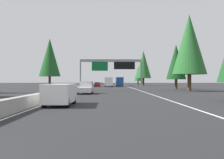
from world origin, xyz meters
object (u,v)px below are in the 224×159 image
(box_truck_near_right, at_px, (109,82))
(conifer_right_near, at_px, (189,44))
(sedan_near_center, at_px, (97,85))
(conifer_right_distant, at_px, (138,74))
(bus_distant_a, at_px, (119,81))
(conifer_right_mid, at_px, (176,62))
(conifer_right_far, at_px, (143,64))
(conifer_left_mid, at_px, (50,57))
(sign_gantry_overhead, at_px, (112,66))
(minivan_far_right, at_px, (60,93))
(pickup_mid_left, at_px, (86,88))

(box_truck_near_right, distance_m, conifer_right_near, 37.78)
(sedan_near_center, height_order, conifer_right_distant, conifer_right_distant)
(bus_distant_a, distance_m, conifer_right_distant, 24.68)
(conifer_right_mid, xyz_separation_m, conifer_right_far, (37.70, 2.51, 1.80))
(bus_distant_a, height_order, conifer_right_near, conifer_right_near)
(conifer_right_far, bearing_deg, conifer_left_mid, 119.76)
(conifer_right_far, bearing_deg, bus_distant_a, 115.89)
(box_truck_near_right, height_order, sedan_near_center, box_truck_near_right)
(conifer_right_distant, bearing_deg, sign_gantry_overhead, 168.95)
(sedan_near_center, relative_size, conifer_right_mid, 0.43)
(bus_distant_a, height_order, conifer_left_mid, conifer_left_mid)
(sign_gantry_overhead, distance_m, box_truck_near_right, 30.12)
(bus_distant_a, distance_m, conifer_right_near, 46.23)
(sign_gantry_overhead, xyz_separation_m, minivan_far_right, (-30.97, 4.32, -4.00))
(conifer_right_mid, height_order, conifer_left_mid, conifer_left_mid)
(conifer_right_far, bearing_deg, sign_gantry_overhead, 164.67)
(bus_distant_a, xyz_separation_m, conifer_right_near, (-44.26, -11.36, 6.97))
(box_truck_near_right, bearing_deg, sign_gantry_overhead, -178.63)
(sedan_near_center, xyz_separation_m, conifer_right_near, (-33.42, -18.68, 8.00))
(conifer_right_mid, height_order, conifer_right_far, conifer_right_far)
(box_truck_near_right, relative_size, conifer_left_mid, 0.57)
(pickup_mid_left, distance_m, box_truck_near_right, 42.80)
(sedan_near_center, distance_m, conifer_right_distant, 37.61)
(sedan_near_center, distance_m, conifer_right_near, 39.12)
(sign_gantry_overhead, distance_m, conifer_right_mid, 16.44)
(minivan_far_right, distance_m, bus_distant_a, 71.63)
(pickup_mid_left, height_order, conifer_right_mid, conifer_right_mid)
(sign_gantry_overhead, height_order, conifer_right_near, conifer_right_near)
(conifer_right_mid, bearing_deg, conifer_right_distant, 2.56)
(minivan_far_right, xyz_separation_m, box_truck_near_right, (60.89, -3.60, 0.66))
(sedan_near_center, bearing_deg, pickup_mid_left, -179.57)
(minivan_far_right, height_order, conifer_right_distant, conifer_right_distant)
(bus_distant_a, distance_m, conifer_right_mid, 35.52)
(sign_gantry_overhead, distance_m, sedan_near_center, 30.06)
(conifer_left_mid, bearing_deg, minivan_far_right, -165.99)
(sign_gantry_overhead, bearing_deg, pickup_mid_left, 162.61)
(minivan_far_right, xyz_separation_m, conifer_right_distant, (93.90, -16.60, 3.96))
(sedan_near_center, height_order, conifer_right_mid, conifer_right_mid)
(sign_gantry_overhead, height_order, conifer_left_mid, conifer_left_mid)
(conifer_right_mid, bearing_deg, conifer_left_mid, 59.28)
(minivan_far_right, height_order, bus_distant_a, bus_distant_a)
(minivan_far_right, height_order, conifer_right_far, conifer_right_far)
(box_truck_near_right, height_order, conifer_right_near, conifer_right_near)
(bus_distant_a, bearing_deg, conifer_right_near, -165.61)
(box_truck_near_right, relative_size, conifer_right_far, 0.64)
(conifer_right_distant, bearing_deg, conifer_right_mid, -177.44)
(conifer_left_mid, bearing_deg, sign_gantry_overhead, -145.20)
(conifer_right_near, height_order, conifer_right_mid, conifer_right_near)
(bus_distant_a, relative_size, conifer_right_near, 0.81)
(bus_distant_a, bearing_deg, sedan_near_center, 145.95)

